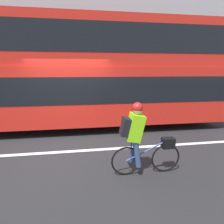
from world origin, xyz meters
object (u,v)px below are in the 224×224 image
object	(u,v)px
trash_bin	(189,97)
street_sign_post	(152,82)
cyclist_on_bike	(140,137)
bus	(80,71)

from	to	relation	value
trash_bin	street_sign_post	world-z (taller)	street_sign_post
cyclist_on_bike	trash_bin	xyz separation A→B (m)	(5.04, 6.35, -0.22)
bus	cyclist_on_bike	bearing A→B (deg)	-70.22
cyclist_on_bike	street_sign_post	xyz separation A→B (m)	(2.64, 6.34, 0.67)
bus	street_sign_post	distance (m)	4.86
bus	street_sign_post	xyz separation A→B (m)	(3.91, 2.81, -0.63)
bus	street_sign_post	world-z (taller)	bus
cyclist_on_bike	trash_bin	size ratio (longest dim) A/B	1.64
bus	street_sign_post	bearing A→B (deg)	35.75
bus	trash_bin	distance (m)	7.08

